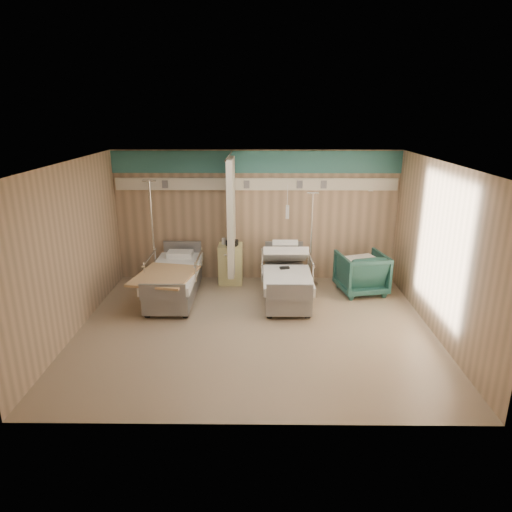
{
  "coord_description": "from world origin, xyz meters",
  "views": [
    {
      "loc": [
        0.09,
        -7.06,
        3.58
      ],
      "look_at": [
        0.01,
        0.6,
        1.12
      ],
      "focal_mm": 32.0,
      "sensor_mm": 36.0,
      "label": 1
    }
  ],
  "objects_px": {
    "bed_right": "(286,284)",
    "iv_stand_left": "(155,265)",
    "bed_left": "(175,284)",
    "iv_stand_right": "(310,267)",
    "bedside_cabinet": "(231,264)",
    "visitor_armchair": "(361,273)"
  },
  "relations": [
    {
      "from": "bed_right",
      "to": "iv_stand_left",
      "type": "xyz_separation_m",
      "value": [
        -2.73,
        0.71,
        0.15
      ]
    },
    {
      "from": "bed_left",
      "to": "visitor_armchair",
      "type": "xyz_separation_m",
      "value": [
        3.75,
        0.37,
        0.11
      ]
    },
    {
      "from": "bed_right",
      "to": "iv_stand_right",
      "type": "relative_size",
      "value": 1.08
    },
    {
      "from": "bedside_cabinet",
      "to": "iv_stand_right",
      "type": "height_order",
      "value": "iv_stand_right"
    },
    {
      "from": "bedside_cabinet",
      "to": "iv_stand_left",
      "type": "bearing_deg",
      "value": -173.12
    },
    {
      "from": "visitor_armchair",
      "to": "bedside_cabinet",
      "type": "bearing_deg",
      "value": -22.13
    },
    {
      "from": "bed_left",
      "to": "iv_stand_left",
      "type": "xyz_separation_m",
      "value": [
        -0.53,
        0.71,
        0.15
      ]
    },
    {
      "from": "bedside_cabinet",
      "to": "bed_left",
      "type": "bearing_deg",
      "value": -139.4
    },
    {
      "from": "iv_stand_right",
      "to": "iv_stand_left",
      "type": "height_order",
      "value": "iv_stand_left"
    },
    {
      "from": "bed_left",
      "to": "bedside_cabinet",
      "type": "xyz_separation_m",
      "value": [
        1.05,
        0.9,
        0.11
      ]
    },
    {
      "from": "visitor_armchair",
      "to": "iv_stand_right",
      "type": "distance_m",
      "value": 1.08
    },
    {
      "from": "iv_stand_left",
      "to": "bed_left",
      "type": "bearing_deg",
      "value": -53.11
    },
    {
      "from": "bed_left",
      "to": "bedside_cabinet",
      "type": "height_order",
      "value": "bedside_cabinet"
    },
    {
      "from": "bedside_cabinet",
      "to": "visitor_armchair",
      "type": "height_order",
      "value": "bedside_cabinet"
    },
    {
      "from": "bedside_cabinet",
      "to": "visitor_armchair",
      "type": "relative_size",
      "value": 0.92
    },
    {
      "from": "iv_stand_left",
      "to": "iv_stand_right",
      "type": "bearing_deg",
      "value": 1.09
    },
    {
      "from": "bed_right",
      "to": "bedside_cabinet",
      "type": "height_order",
      "value": "bedside_cabinet"
    },
    {
      "from": "bed_left",
      "to": "bedside_cabinet",
      "type": "bearing_deg",
      "value": 40.6
    },
    {
      "from": "bed_left",
      "to": "visitor_armchair",
      "type": "relative_size",
      "value": 2.34
    },
    {
      "from": "bed_left",
      "to": "iv_stand_left",
      "type": "distance_m",
      "value": 0.9
    },
    {
      "from": "bed_left",
      "to": "bed_right",
      "type": "bearing_deg",
      "value": 0.0
    },
    {
      "from": "bed_right",
      "to": "bed_left",
      "type": "height_order",
      "value": "same"
    }
  ]
}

